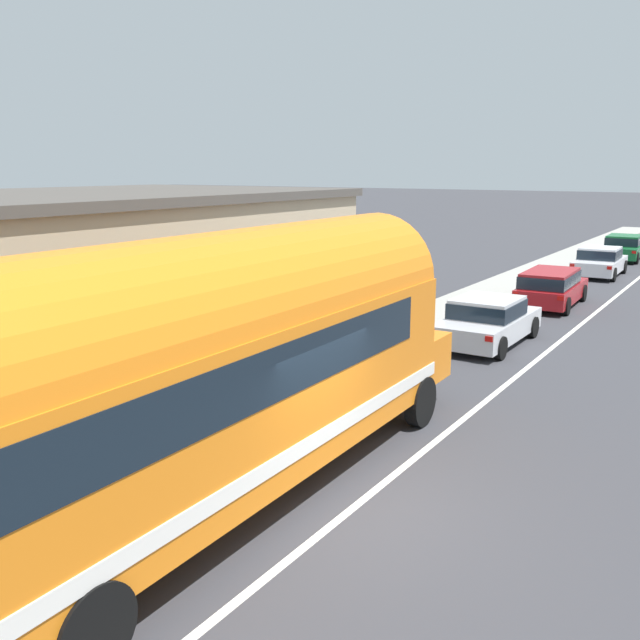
{
  "coord_description": "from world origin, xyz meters",
  "views": [
    {
      "loc": [
        4.75,
        -8.26,
        4.99
      ],
      "look_at": [
        -1.81,
        1.98,
        2.33
      ],
      "focal_mm": 39.04,
      "sensor_mm": 36.0,
      "label": 1
    }
  ],
  "objects_px": {
    "painted_bus": "(202,365)",
    "car_second": "(551,286)",
    "car_lead": "(487,319)",
    "car_fourth": "(624,246)",
    "car_third": "(600,261)"
  },
  "relations": [
    {
      "from": "painted_bus",
      "to": "car_lead",
      "type": "relative_size",
      "value": 2.88
    },
    {
      "from": "painted_bus",
      "to": "car_fourth",
      "type": "bearing_deg",
      "value": 90.23
    },
    {
      "from": "car_third",
      "to": "car_fourth",
      "type": "distance_m",
      "value": 6.99
    },
    {
      "from": "painted_bus",
      "to": "car_second",
      "type": "distance_m",
      "value": 18.73
    },
    {
      "from": "painted_bus",
      "to": "car_lead",
      "type": "xyz_separation_m",
      "value": [
        -0.04,
        12.05,
        -1.57
      ]
    },
    {
      "from": "car_second",
      "to": "car_fourth",
      "type": "height_order",
      "value": "same"
    },
    {
      "from": "car_second",
      "to": "car_third",
      "type": "relative_size",
      "value": 1.02
    },
    {
      "from": "car_lead",
      "to": "car_third",
      "type": "height_order",
      "value": "same"
    },
    {
      "from": "painted_bus",
      "to": "car_fourth",
      "type": "distance_m",
      "value": 34.47
    },
    {
      "from": "painted_bus",
      "to": "car_fourth",
      "type": "xyz_separation_m",
      "value": [
        -0.14,
        34.43,
        -1.56
      ]
    },
    {
      "from": "car_lead",
      "to": "car_third",
      "type": "xyz_separation_m",
      "value": [
        0.02,
        15.39,
        -0.0
      ]
    },
    {
      "from": "painted_bus",
      "to": "car_fourth",
      "type": "height_order",
      "value": "painted_bus"
    },
    {
      "from": "car_lead",
      "to": "car_third",
      "type": "distance_m",
      "value": 15.39
    },
    {
      "from": "car_lead",
      "to": "car_fourth",
      "type": "height_order",
      "value": "same"
    },
    {
      "from": "painted_bus",
      "to": "car_third",
      "type": "height_order",
      "value": "painted_bus"
    }
  ]
}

